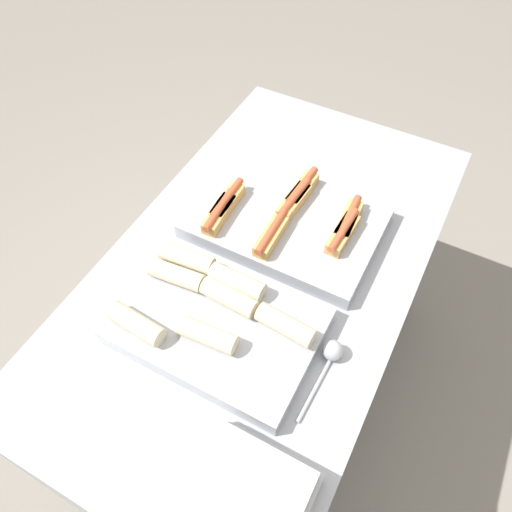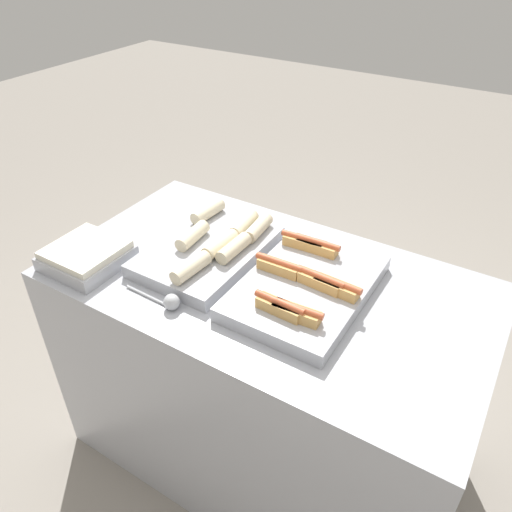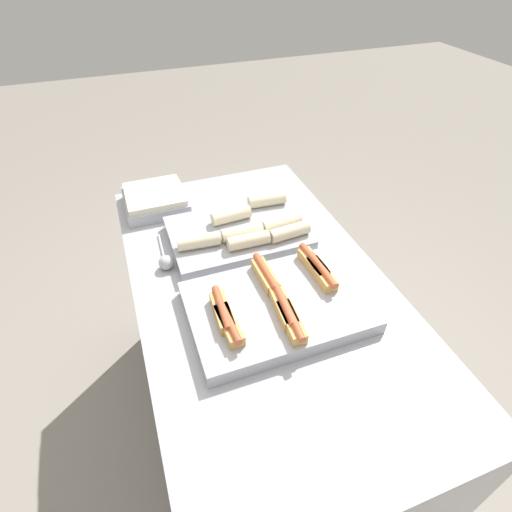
# 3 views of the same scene
# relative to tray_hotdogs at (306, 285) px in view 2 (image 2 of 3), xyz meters

# --- Properties ---
(ground_plane) EXTENTS (12.00, 12.00, 0.00)m
(ground_plane) POSITION_rel_tray_hotdogs_xyz_m (-0.14, -0.00, -0.97)
(ground_plane) COLOR gray
(counter) EXTENTS (1.49, 0.83, 0.94)m
(counter) POSITION_rel_tray_hotdogs_xyz_m (-0.14, -0.00, -0.50)
(counter) COLOR #A8AAB2
(counter) RESTS_ON ground_plane
(tray_hotdogs) EXTENTS (0.37, 0.54, 0.10)m
(tray_hotdogs) POSITION_rel_tray_hotdogs_xyz_m (0.00, 0.00, 0.00)
(tray_hotdogs) COLOR #A8AAB2
(tray_hotdogs) RESTS_ON counter
(tray_wraps) EXTENTS (0.35, 0.50, 0.10)m
(tray_wraps) POSITION_rel_tray_hotdogs_xyz_m (-0.39, 0.01, 0.00)
(tray_wraps) COLOR #A8AAB2
(tray_wraps) RESTS_ON counter
(tray_side_front) EXTENTS (0.25, 0.25, 0.07)m
(tray_side_front) POSITION_rel_tray_hotdogs_xyz_m (-0.73, -0.26, 0.00)
(tray_side_front) COLOR #A8AAB2
(tray_side_front) RESTS_ON counter
(serving_spoon_near) EXTENTS (0.22, 0.05, 0.05)m
(serving_spoon_near) POSITION_rel_tray_hotdogs_xyz_m (-0.33, -0.29, -0.01)
(serving_spoon_near) COLOR #B2B5BA
(serving_spoon_near) RESTS_ON counter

